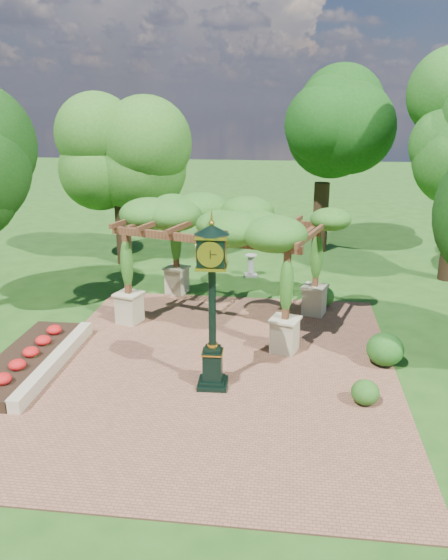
# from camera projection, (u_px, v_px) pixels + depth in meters

# --- Properties ---
(ground) EXTENTS (120.00, 120.00, 0.00)m
(ground) POSITION_uv_depth(u_px,v_px,m) (213.00, 387.00, 14.58)
(ground) COLOR #1E4714
(ground) RESTS_ON ground
(brick_plaza) EXTENTS (10.00, 12.00, 0.04)m
(brick_plaza) POSITION_uv_depth(u_px,v_px,m) (218.00, 369.00, 15.51)
(brick_plaza) COLOR brown
(brick_plaza) RESTS_ON ground
(border_wall) EXTENTS (0.35, 5.00, 0.40)m
(border_wall) POSITION_uv_depth(u_px,v_px,m) (55.00, 362.00, 15.52)
(border_wall) COLOR #C6B793
(border_wall) RESTS_ON ground
(flower_bed) EXTENTS (1.50, 5.00, 0.36)m
(flower_bed) POSITION_uv_depth(u_px,v_px,m) (25.00, 361.00, 15.63)
(flower_bed) COLOR red
(flower_bed) RESTS_ON ground
(pedestal_clock) EXTENTS (0.92, 0.92, 4.48)m
(pedestal_clock) POSITION_uv_depth(u_px,v_px,m) (212.00, 292.00, 13.75)
(pedestal_clock) COLOR black
(pedestal_clock) RESTS_ON brick_plaza
(pergola) EXTENTS (7.35, 5.75, 4.06)m
(pergola) POSITION_uv_depth(u_px,v_px,m) (224.00, 226.00, 18.13)
(pergola) COLOR #BBB28B
(pergola) RESTS_ON brick_plaza
(sundial) EXTENTS (0.64, 0.64, 0.97)m
(sundial) POSITION_uv_depth(u_px,v_px,m) (251.00, 267.00, 23.74)
(sundial) COLOR gray
(sundial) RESTS_ON ground
(shrub_front) EXTENTS (0.84, 0.84, 0.63)m
(shrub_front) POSITION_uv_depth(u_px,v_px,m) (365.00, 392.00, 13.61)
(shrub_front) COLOR #245317
(shrub_front) RESTS_ON brick_plaza
(shrub_mid) EXTENTS (1.33, 1.33, 0.95)m
(shrub_mid) POSITION_uv_depth(u_px,v_px,m) (385.00, 349.00, 15.60)
(shrub_mid) COLOR #1E5317
(shrub_mid) RESTS_ON brick_plaza
(shrub_back) EXTENTS (1.05, 1.05, 0.79)m
(shrub_back) POSITION_uv_depth(u_px,v_px,m) (322.00, 296.00, 20.08)
(shrub_back) COLOR #235819
(shrub_back) RESTS_ON brick_plaza
(tree_west_far) EXTENTS (4.64, 4.64, 7.41)m
(tree_west_far) POSITION_uv_depth(u_px,v_px,m) (119.00, 153.00, 24.22)
(tree_west_far) COLOR black
(tree_west_far) RESTS_ON ground
(tree_north) EXTENTS (3.93, 3.93, 8.95)m
(tree_north) POSITION_uv_depth(u_px,v_px,m) (325.00, 127.00, 26.08)
(tree_north) COLOR #382416
(tree_north) RESTS_ON ground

